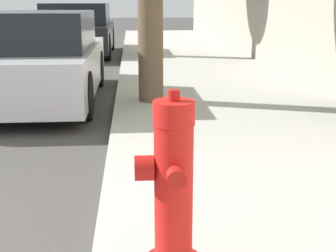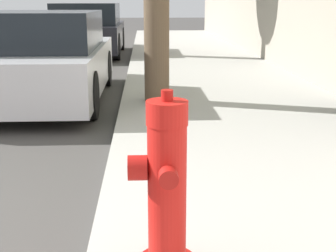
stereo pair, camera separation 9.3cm
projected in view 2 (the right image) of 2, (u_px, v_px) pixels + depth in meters
fire_hydrant at (166, 188)px, 2.35m from camera, size 0.35×0.36×0.94m
parked_car_near at (43, 59)px, 6.86m from camera, size 1.77×3.90×1.31m
parked_car_mid at (88, 30)px, 12.77m from camera, size 1.83×4.00×1.39m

